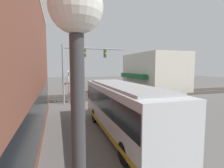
{
  "coord_description": "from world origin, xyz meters",
  "views": [
    {
      "loc": [
        -16.65,
        6.63,
        4.18
      ],
      "look_at": [
        5.25,
        -0.34,
        1.97
      ],
      "focal_mm": 28.0,
      "sensor_mm": 36.0,
      "label": 1
    }
  ],
  "objects": [
    {
      "name": "rail_track_far",
      "position": [
        9.2,
        0.0,
        0.03
      ],
      "size": [
        2.6,
        60.0,
        0.15
      ],
      "color": "#332D28",
      "rests_on": "ground"
    },
    {
      "name": "city_bus",
      "position": [
        -6.75,
        2.8,
        1.73
      ],
      "size": [
        10.12,
        2.59,
        3.14
      ],
      "color": "silver",
      "rests_on": "ground"
    },
    {
      "name": "traffic_signal_gantry",
      "position": [
        3.68,
        3.86,
        4.9
      ],
      "size": [
        0.42,
        7.41,
        6.74
      ],
      "color": "gray",
      "rests_on": "ground"
    },
    {
      "name": "rail_track_near",
      "position": [
        6.0,
        0.0,
        0.03
      ],
      "size": [
        2.6,
        60.0,
        0.15
      ],
      "color": "#332D28",
      "rests_on": "ground"
    },
    {
      "name": "pedestrian_near_bus",
      "position": [
        -5.48,
        1.03,
        0.85
      ],
      "size": [
        0.34,
        0.34,
        1.67
      ],
      "color": "#2D3351",
      "rests_on": "ground"
    },
    {
      "name": "crossing_signal",
      "position": [
        4.09,
        5.32,
        2.3
      ],
      "size": [
        1.41,
        1.18,
        3.81
      ],
      "color": "gray",
      "rests_on": "ground"
    },
    {
      "name": "parked_car_blue",
      "position": [
        19.86,
        -2.6,
        0.68
      ],
      "size": [
        4.42,
        1.82,
        1.46
      ],
      "color": "navy",
      "rests_on": "ground"
    },
    {
      "name": "ground_plane",
      "position": [
        0.0,
        0.0,
        0.0
      ],
      "size": [
        120.0,
        120.0,
        0.0
      ],
      "primitive_type": "plane",
      "color": "#605E5B"
    },
    {
      "name": "shop_building",
      "position": [
        13.1,
        -11.09,
        3.37
      ],
      "size": [
        13.43,
        8.45,
        6.77
      ],
      "color": "beige",
      "rests_on": "ground"
    },
    {
      "name": "pedestrian_at_crossing",
      "position": [
        4.01,
        5.01,
        0.84
      ],
      "size": [
        0.34,
        0.34,
        1.66
      ],
      "color": "#2D3351",
      "rests_on": "ground"
    },
    {
      "name": "parked_car_grey",
      "position": [
        11.42,
        0.2,
        0.69
      ],
      "size": [
        4.29,
        1.82,
        1.49
      ],
      "color": "slate",
      "rests_on": "ground"
    }
  ]
}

